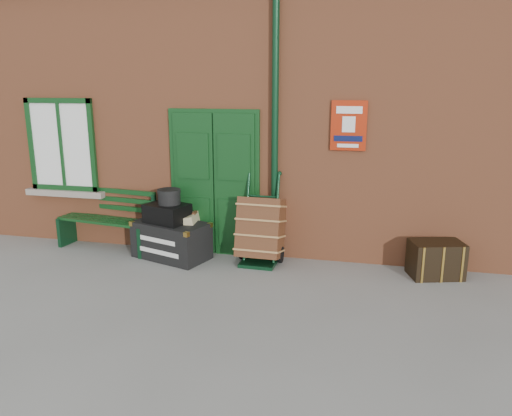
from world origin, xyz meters
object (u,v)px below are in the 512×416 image
(houdini_trunk, at_px, (172,240))
(porter_trolley, at_px, (261,229))
(dark_trunk, at_px, (436,259))
(bench, at_px, (109,218))

(houdini_trunk, distance_m, porter_trolley, 1.41)
(houdini_trunk, xyz_separation_m, dark_trunk, (3.89, 0.11, -0.03))
(porter_trolley, distance_m, dark_trunk, 2.52)
(bench, bearing_deg, porter_trolley, 5.47)
(houdini_trunk, bearing_deg, bench, -172.83)
(bench, height_order, porter_trolley, porter_trolley)
(dark_trunk, bearing_deg, bench, 162.43)
(bench, xyz_separation_m, houdini_trunk, (1.18, -0.23, -0.22))
(houdini_trunk, bearing_deg, dark_trunk, 20.04)
(houdini_trunk, relative_size, porter_trolley, 0.85)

